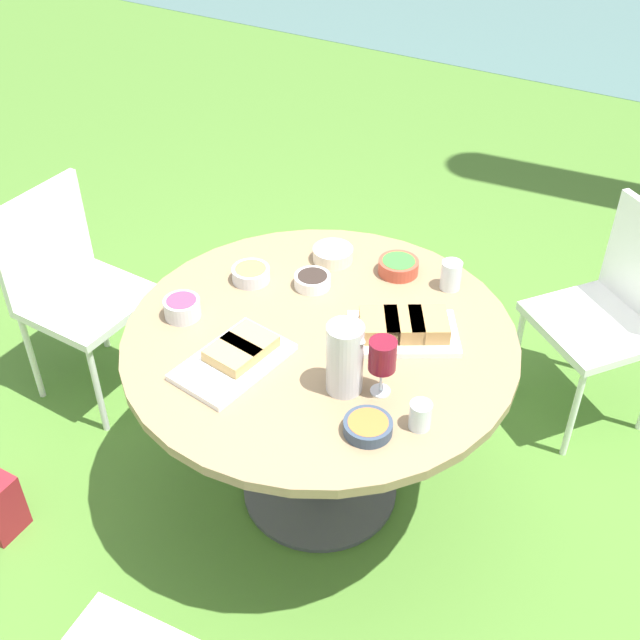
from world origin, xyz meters
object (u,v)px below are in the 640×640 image
(chair_near_left, at_px, (70,281))
(dining_table, at_px, (320,364))
(water_pitcher, at_px, (345,358))
(chair_far_back, at_px, (616,305))
(wine_glass, at_px, (382,357))

(chair_near_left, bearing_deg, dining_table, -2.39)
(dining_table, distance_m, water_pitcher, 0.35)
(chair_near_left, bearing_deg, water_pitcher, -9.55)
(chair_far_back, height_order, water_pitcher, water_pitcher)
(chair_near_left, xyz_separation_m, wine_glass, (1.45, -0.19, 0.37))
(dining_table, relative_size, wine_glass, 6.64)
(dining_table, bearing_deg, chair_far_back, 51.66)
(water_pitcher, xyz_separation_m, wine_glass, (0.10, 0.04, 0.02))
(dining_table, relative_size, chair_far_back, 1.43)
(chair_near_left, bearing_deg, chair_far_back, 25.28)
(dining_table, relative_size, water_pitcher, 5.51)
(chair_far_back, relative_size, water_pitcher, 3.87)
(water_pitcher, height_order, wine_glass, water_pitcher)
(dining_table, distance_m, wine_glass, 0.41)
(chair_near_left, bearing_deg, wine_glass, -7.47)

